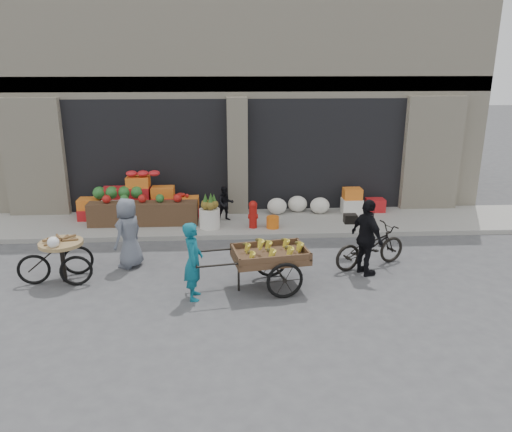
{
  "coord_description": "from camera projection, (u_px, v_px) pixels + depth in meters",
  "views": [
    {
      "loc": [
        -0.26,
        -8.51,
        4.21
      ],
      "look_at": [
        0.3,
        1.41,
        1.1
      ],
      "focal_mm": 35.0,
      "sensor_mm": 36.0,
      "label": 1
    }
  ],
  "objects": [
    {
      "name": "orange_bucket",
      "position": [
        273.0,
        222.0,
        12.68
      ],
      "size": [
        0.32,
        0.32,
        0.3
      ],
      "primitive_type": "cylinder",
      "color": "orange",
      "rests_on": "sidewalk"
    },
    {
      "name": "cyclist",
      "position": [
        367.0,
        238.0,
        10.03
      ],
      "size": [
        0.71,
        1.01,
        1.59
      ],
      "primitive_type": "imported",
      "rotation": [
        0.0,
        0.0,
        1.95
      ],
      "color": "black",
      "rests_on": "ground"
    },
    {
      "name": "pineapple_bin",
      "position": [
        210.0,
        218.0,
        12.66
      ],
      "size": [
        0.52,
        0.52,
        0.5
      ],
      "primitive_type": "cylinder",
      "color": "silver",
      "rests_on": "sidewalk"
    },
    {
      "name": "tricycle_cart",
      "position": [
        62.0,
        255.0,
        9.78
      ],
      "size": [
        1.46,
        1.0,
        0.95
      ],
      "rotation": [
        0.0,
        0.0,
        0.21
      ],
      "color": "#9E7F51",
      "rests_on": "ground"
    },
    {
      "name": "sidewalk",
      "position": [
        239.0,
        223.0,
        13.27
      ],
      "size": [
        18.0,
        2.2,
        0.12
      ],
      "primitive_type": "cube",
      "color": "gray",
      "rests_on": "ground"
    },
    {
      "name": "ground",
      "position": [
        244.0,
        294.0,
        9.38
      ],
      "size": [
        80.0,
        80.0,
        0.0
      ],
      "primitive_type": "plane",
      "color": "#424244",
      "rests_on": "ground"
    },
    {
      "name": "fire_hydrant",
      "position": [
        253.0,
        213.0,
        12.63
      ],
      "size": [
        0.22,
        0.22,
        0.71
      ],
      "color": "#A5140F",
      "rests_on": "sidewalk"
    },
    {
      "name": "banana_cart",
      "position": [
        267.0,
        253.0,
        9.43
      ],
      "size": [
        2.49,
        1.33,
        0.99
      ],
      "rotation": [
        0.0,
        0.0,
        0.17
      ],
      "color": "brown",
      "rests_on": "ground"
    },
    {
      "name": "fruit_display",
      "position": [
        145.0,
        200.0,
        13.22
      ],
      "size": [
        3.1,
        1.12,
        1.24
      ],
      "color": "red",
      "rests_on": "sidewalk"
    },
    {
      "name": "bicycle",
      "position": [
        370.0,
        246.0,
        10.53
      ],
      "size": [
        1.81,
        1.19,
        0.9
      ],
      "primitive_type": "imported",
      "rotation": [
        0.0,
        0.0,
        1.95
      ],
      "color": "black",
      "rests_on": "ground"
    },
    {
      "name": "right_bay_goods",
      "position": [
        332.0,
        203.0,
        13.88
      ],
      "size": [
        3.35,
        0.6,
        0.7
      ],
      "color": "silver",
      "rests_on": "sidewalk"
    },
    {
      "name": "vendor_woman",
      "position": [
        193.0,
        261.0,
        9.03
      ],
      "size": [
        0.36,
        0.54,
        1.46
      ],
      "primitive_type": "imported",
      "rotation": [
        0.0,
        0.0,
        1.59
      ],
      "color": "#0E5C71",
      "rests_on": "ground"
    },
    {
      "name": "vendor_grey",
      "position": [
        128.0,
        233.0,
        10.44
      ],
      "size": [
        0.77,
        0.87,
        1.5
      ],
      "primitive_type": "imported",
      "rotation": [
        0.0,
        0.0,
        -2.08
      ],
      "color": "slate",
      "rests_on": "ground"
    },
    {
      "name": "building",
      "position": [
        235.0,
        87.0,
        16.03
      ],
      "size": [
        14.0,
        6.45,
        7.0
      ],
      "color": "beige",
      "rests_on": "ground"
    },
    {
      "name": "seated_person",
      "position": [
        225.0,
        203.0,
        13.19
      ],
      "size": [
        0.51,
        0.43,
        0.93
      ],
      "primitive_type": "imported",
      "rotation": [
        0.0,
        0.0,
        0.17
      ],
      "color": "black",
      "rests_on": "sidewalk"
    }
  ]
}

